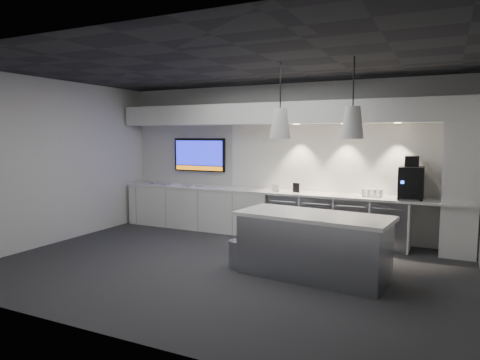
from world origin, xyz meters
The scene contains 27 objects.
floor centered at (0.00, 0.00, 0.00)m, with size 7.00×7.00×0.00m, color #29292C.
ceiling centered at (0.00, 0.00, 3.00)m, with size 7.00×7.00×0.00m, color black.
wall_back centered at (0.00, 2.50, 1.50)m, with size 7.00×7.00×0.00m, color silver.
wall_front centered at (0.00, -2.50, 1.50)m, with size 7.00×7.00×0.00m, color silver.
wall_left centered at (-3.50, 0.00, 1.50)m, with size 7.00×7.00×0.00m, color silver.
back_counter centered at (0.00, 2.17, 0.88)m, with size 6.80×0.65×0.04m, color white.
left_base_cabinets centered at (-1.75, 2.17, 0.43)m, with size 3.30×0.63×0.86m, color white.
fridge_unit_a centered at (0.25, 2.17, 0.42)m, with size 0.60×0.61×0.85m, color gray.
fridge_unit_b centered at (0.88, 2.17, 0.42)m, with size 0.60×0.61×0.85m, color gray.
fridge_unit_c centered at (1.51, 2.17, 0.42)m, with size 0.60×0.61×0.85m, color gray.
fridge_unit_d centered at (2.14, 2.17, 0.42)m, with size 0.60×0.61×0.85m, color gray.
backsplash centered at (1.20, 2.48, 1.55)m, with size 4.60×0.03×1.30m, color white.
soffit centered at (0.00, 2.20, 2.40)m, with size 6.90×0.60×0.40m, color white.
column centered at (3.20, 2.20, 1.30)m, with size 0.55×0.55×2.60m, color white.
wall_tv centered at (-1.90, 2.45, 1.56)m, with size 1.25×0.07×0.72m.
island centered at (1.34, 0.13, 0.45)m, with size 2.20×1.13×0.90m.
bin centered at (0.20, 0.07, 0.20)m, with size 0.29×0.29×0.41m, color gray.
coffee_machine centered at (2.45, 2.20, 1.20)m, with size 0.41×0.58×0.74m.
sign_black centered at (0.41, 2.17, 0.99)m, with size 0.14×0.02×0.18m, color black.
sign_white centered at (0.01, 2.11, 0.97)m, with size 0.18×0.02×0.14m, color white.
cup_cluster centered at (1.82, 2.15, 0.97)m, with size 0.36×0.17×0.14m, color white, non-canonical shape.
tray_a centered at (-2.92, 2.17, 0.91)m, with size 0.16×0.16×0.03m, color #969696.
tray_b centered at (-2.58, 2.14, 0.91)m, with size 0.16×0.16×0.03m, color #969696.
tray_c centered at (-1.99, 2.09, 0.91)m, with size 0.16×0.16×0.03m, color #969696.
tray_d centered at (-1.73, 2.16, 0.91)m, with size 0.16×0.16×0.03m, color #969696.
pendant_left centered at (0.83, 0.13, 2.15)m, with size 0.30×0.30×1.12m.
pendant_right centered at (1.84, 0.13, 2.15)m, with size 0.30×0.30×1.12m.
Camera 1 is at (2.96, -5.59, 1.99)m, focal length 32.00 mm.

